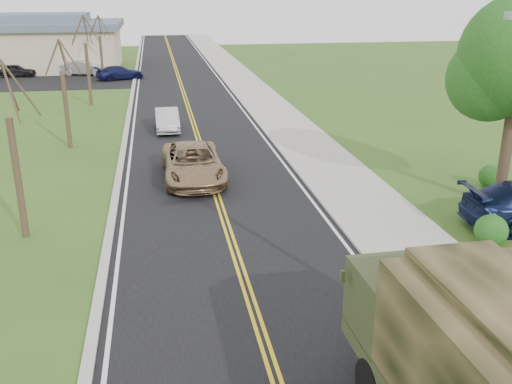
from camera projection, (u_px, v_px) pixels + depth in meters
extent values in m
cube|color=black|center=(182.00, 89.00, 48.84)|extent=(8.00, 120.00, 0.01)
cube|color=#9E998E|center=(230.00, 87.00, 49.50)|extent=(0.30, 120.00, 0.12)
cube|color=#9E998E|center=(250.00, 87.00, 49.79)|extent=(3.20, 120.00, 0.10)
cube|color=#9E998E|center=(133.00, 90.00, 48.15)|extent=(0.30, 120.00, 0.10)
cylinder|color=#38281C|center=(507.00, 143.00, 21.97)|extent=(0.44, 0.44, 5.04)
sphere|color=#164E17|center=(490.00, 79.00, 21.49)|extent=(3.24, 3.24, 3.24)
cylinder|color=#38281C|center=(18.00, 179.00, 19.18)|extent=(0.24, 0.24, 4.20)
cylinder|color=#38281C|center=(21.00, 88.00, 18.35)|extent=(1.01, 0.33, 1.90)
cylinder|color=#38281C|center=(10.00, 89.00, 18.76)|extent=(0.13, 1.29, 1.74)
cylinder|color=#38281C|center=(11.00, 91.00, 17.82)|extent=(0.58, 0.90, 1.90)
cylinder|color=#38281C|center=(67.00, 111.00, 30.34)|extent=(0.24, 0.24, 3.96)
cylinder|color=#38281C|center=(70.00, 56.00, 29.57)|extent=(0.96, 0.32, 1.79)
cylinder|color=#38281C|center=(63.00, 57.00, 29.95)|extent=(0.12, 1.22, 1.65)
cylinder|color=#38281C|center=(52.00, 56.00, 29.46)|extent=(0.93, 0.41, 1.79)
cylinder|color=#38281C|center=(52.00, 59.00, 28.93)|extent=(0.75, 0.99, 1.67)
cylinder|color=#38281C|center=(64.00, 57.00, 29.06)|extent=(0.55, 0.85, 1.80)
cylinder|color=#38281C|center=(89.00, 75.00, 41.39)|extent=(0.24, 0.24, 4.44)
cylinder|color=#38281C|center=(92.00, 29.00, 40.52)|extent=(1.07, 0.35, 2.00)
cylinder|color=#38281C|center=(86.00, 30.00, 40.95)|extent=(0.13, 1.36, 1.84)
cylinder|color=#38281C|center=(77.00, 29.00, 40.40)|extent=(1.03, 0.46, 2.00)
cylinder|color=#38281C|center=(77.00, 31.00, 39.80)|extent=(0.83, 1.10, 1.87)
cylinder|color=#38281C|center=(88.00, 30.00, 39.95)|extent=(0.61, 0.95, 2.01)
cylinder|color=#38281C|center=(102.00, 58.00, 52.57)|extent=(0.24, 0.24, 4.08)
cylinder|color=#38281C|center=(104.00, 25.00, 51.77)|extent=(0.99, 0.33, 1.84)
cylinder|color=#38281C|center=(100.00, 26.00, 52.17)|extent=(0.13, 1.25, 1.69)
cylinder|color=#38281C|center=(94.00, 25.00, 51.67)|extent=(0.95, 0.42, 1.85)
cylinder|color=#38281C|center=(94.00, 27.00, 51.11)|extent=(0.77, 1.02, 1.72)
cylinder|color=#38281C|center=(101.00, 26.00, 51.25)|extent=(0.57, 0.88, 1.85)
cube|color=tan|center=(22.00, 49.00, 60.36)|extent=(20.00, 12.00, 4.20)
cube|color=#475466|center=(19.00, 25.00, 59.55)|extent=(21.00, 13.00, 0.70)
cube|color=#475466|center=(18.00, 18.00, 59.31)|extent=(14.00, 8.00, 0.90)
cube|color=black|center=(70.00, 81.00, 52.77)|extent=(18.00, 10.00, 0.02)
cylinder|color=black|center=(476.00, 374.00, 11.89)|extent=(0.40, 1.18, 1.18)
cube|color=#333C20|center=(419.00, 304.00, 11.74)|extent=(2.60, 2.08, 1.50)
cube|color=black|center=(400.00, 273.00, 12.55)|extent=(2.35, 0.13, 0.75)
imported|color=#947553|center=(193.00, 163.00, 25.51)|extent=(2.72, 5.70, 1.57)
imported|color=silver|center=(167.00, 120.00, 34.47)|extent=(1.42, 3.95, 1.30)
imported|color=black|center=(16.00, 70.00, 55.37)|extent=(3.78, 1.82, 1.25)
imported|color=#A4A3A8|center=(85.00, 68.00, 56.38)|extent=(4.79, 2.58, 1.50)
imported|color=#0F1239|center=(120.00, 73.00, 53.70)|extent=(4.76, 3.23, 1.28)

